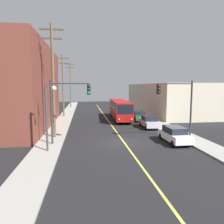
{
  "coord_description": "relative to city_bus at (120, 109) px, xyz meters",
  "views": [
    {
      "loc": [
        -3.95,
        -20.43,
        5.54
      ],
      "look_at": [
        0.0,
        9.03,
        2.0
      ],
      "focal_mm": 34.06,
      "sensor_mm": 36.0,
      "label": 1
    }
  ],
  "objects": [
    {
      "name": "street_lamp_left",
      "position": [
        -9.03,
        -17.39,
        1.92
      ],
      "size": [
        0.98,
        0.4,
        5.5
      ],
      "color": "#38383D",
      "rests_on": "sidewalk_left"
    },
    {
      "name": "city_bus",
      "position": [
        0.0,
        0.0,
        0.0
      ],
      "size": [
        3.09,
        12.24,
        3.2
      ],
      "color": "maroon",
      "rests_on": "ground"
    },
    {
      "name": "utility_pole_mid",
      "position": [
        -9.8,
        4.26,
        4.4
      ],
      "size": [
        2.4,
        0.28,
        11.09
      ],
      "color": "brown",
      "rests_on": "sidewalk_left"
    },
    {
      "name": "parked_car_white",
      "position": [
        2.74,
        -15.83,
        -0.98
      ],
      "size": [
        1.88,
        4.43,
        1.62
      ],
      "color": "silver",
      "rests_on": "ground"
    },
    {
      "name": "building_right_warehouse",
      "position": [
        12.3,
        8.78,
        1.25
      ],
      "size": [
        12.0,
        27.33,
        6.15
      ],
      "color": "beige",
      "rests_on": "ground"
    },
    {
      "name": "parked_car_green",
      "position": [
        2.75,
        -1.87,
        -0.98
      ],
      "size": [
        1.95,
        4.46,
        1.62
      ],
      "color": "#196038",
      "rests_on": "ground"
    },
    {
      "name": "utility_pole_far",
      "position": [
        -9.58,
        22.83,
        4.85
      ],
      "size": [
        2.4,
        0.28,
        11.97
      ],
      "color": "brown",
      "rests_on": "sidewalk_left"
    },
    {
      "name": "traffic_signal_right_corner",
      "position": [
        3.21,
        -15.14,
        2.49
      ],
      "size": [
        3.75,
        0.48,
        6.0
      ],
      "color": "#2D2D33",
      "rests_on": "sidewalk_right"
    },
    {
      "name": "lane_stripe_center",
      "position": [
        -2.2,
        -0.04,
        -1.81
      ],
      "size": [
        0.16,
        60.0,
        0.01
      ],
      "primitive_type": "cube",
      "color": "#D8CC4C",
      "rests_on": "ground"
    },
    {
      "name": "sidewalk_right",
      "position": [
        5.05,
        -5.04,
        -1.74
      ],
      "size": [
        2.5,
        90.0,
        0.15
      ],
      "primitive_type": "cube",
      "color": "gray",
      "rests_on": "ground"
    },
    {
      "name": "building_left_brick",
      "position": [
        -15.69,
        -5.28,
        3.69
      ],
      "size": [
        10.0,
        20.33,
        11.03
      ],
      "color": "brown",
      "rests_on": "ground"
    },
    {
      "name": "traffic_signal_left_corner",
      "position": [
        -7.61,
        -15.19,
        2.49
      ],
      "size": [
        3.75,
        0.48,
        6.0
      ],
      "color": "#2D2D33",
      "rests_on": "sidewalk_left"
    },
    {
      "name": "ground_plane",
      "position": [
        -2.2,
        -15.04,
        -1.82
      ],
      "size": [
        120.0,
        120.0,
        0.0
      ],
      "primitive_type": "plane",
      "color": "black"
    },
    {
      "name": "utility_pole_near",
      "position": [
        -9.28,
        -12.43,
        4.77
      ],
      "size": [
        2.4,
        0.28,
        11.81
      ],
      "color": "brown",
      "rests_on": "sidewalk_left"
    },
    {
      "name": "parked_car_silver",
      "position": [
        2.61,
        -7.98,
        -0.98
      ],
      "size": [
        1.91,
        4.44,
        1.62
      ],
      "color": "#B7B7BC",
      "rests_on": "ground"
    },
    {
      "name": "sidewalk_left",
      "position": [
        -9.45,
        -5.04,
        -1.74
      ],
      "size": [
        2.5,
        90.0,
        0.15
      ],
      "primitive_type": "cube",
      "color": "gray",
      "rests_on": "ground"
    }
  ]
}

